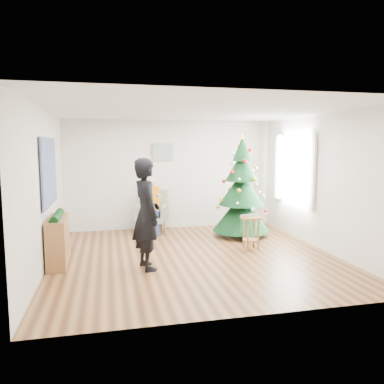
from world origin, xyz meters
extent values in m
plane|color=brown|center=(0.00, 0.00, 0.00)|extent=(5.00, 5.00, 0.00)
plane|color=white|center=(0.00, 0.00, 2.60)|extent=(5.00, 5.00, 0.00)
plane|color=silver|center=(0.00, 2.50, 1.30)|extent=(5.00, 0.00, 5.00)
plane|color=silver|center=(0.00, -2.50, 1.30)|extent=(5.00, 0.00, 5.00)
plane|color=silver|center=(-2.50, 0.00, 1.30)|extent=(0.00, 5.00, 5.00)
plane|color=silver|center=(2.50, 0.00, 1.30)|extent=(0.00, 5.00, 5.00)
cube|color=white|center=(2.47, 1.00, 1.50)|extent=(0.04, 1.30, 1.40)
cube|color=white|center=(2.44, 0.25, 1.50)|extent=(0.05, 0.25, 1.50)
cube|color=white|center=(2.44, 1.75, 1.50)|extent=(0.05, 0.25, 1.50)
cylinder|color=#3F2816|center=(1.38, 1.30, 0.14)|extent=(0.10, 0.10, 0.29)
cone|color=black|center=(1.38, 1.30, 0.53)|extent=(1.25, 1.25, 0.82)
cone|color=black|center=(1.38, 1.30, 1.06)|extent=(1.00, 1.00, 0.72)
cone|color=black|center=(1.38, 1.30, 1.54)|extent=(0.73, 0.73, 0.63)
cone|color=black|center=(1.38, 1.30, 1.93)|extent=(0.42, 0.42, 0.53)
cone|color=gold|center=(1.38, 1.30, 2.20)|extent=(0.13, 0.13, 0.13)
cylinder|color=brown|center=(1.18, 0.20, 0.63)|extent=(0.43, 0.43, 0.04)
cylinder|color=brown|center=(1.18, 0.20, 0.19)|extent=(0.32, 0.32, 0.02)
imported|color=silver|center=(1.18, 0.20, 0.66)|extent=(0.40, 0.31, 0.03)
cube|color=gray|center=(-0.54, 2.00, 0.34)|extent=(0.83, 0.80, 0.12)
cube|color=gray|center=(-0.44, 2.27, 0.68)|extent=(0.66, 0.33, 0.60)
cube|color=gray|center=(-0.83, 2.10, 0.50)|extent=(0.26, 0.52, 0.30)
cube|color=gray|center=(-0.24, 1.90, 0.50)|extent=(0.26, 0.52, 0.30)
cube|color=navy|center=(-0.54, 1.92, 0.47)|extent=(0.49, 0.50, 0.14)
cube|color=orange|center=(-0.54, 2.13, 0.80)|extent=(0.44, 0.33, 0.55)
sphere|color=tan|center=(-0.54, 2.11, 1.18)|extent=(0.21, 0.21, 0.21)
imported|color=black|center=(-0.90, -0.49, 0.90)|extent=(0.57, 0.74, 1.80)
cube|color=white|center=(-0.71, -0.52, 1.20)|extent=(0.06, 0.13, 0.04)
cube|color=brown|center=(-2.33, 0.05, 0.40)|extent=(0.32, 1.01, 0.80)
cylinder|color=black|center=(-2.33, 0.05, 0.82)|extent=(0.14, 0.90, 0.14)
cube|color=black|center=(-2.46, 0.30, 1.55)|extent=(0.03, 1.50, 1.15)
cube|color=tan|center=(-0.20, 2.47, 1.85)|extent=(0.52, 0.03, 0.42)
cube|color=gray|center=(-0.20, 2.45, 1.85)|extent=(0.44, 0.02, 0.34)
camera|label=1|loc=(-1.49, -6.42, 1.98)|focal=35.00mm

